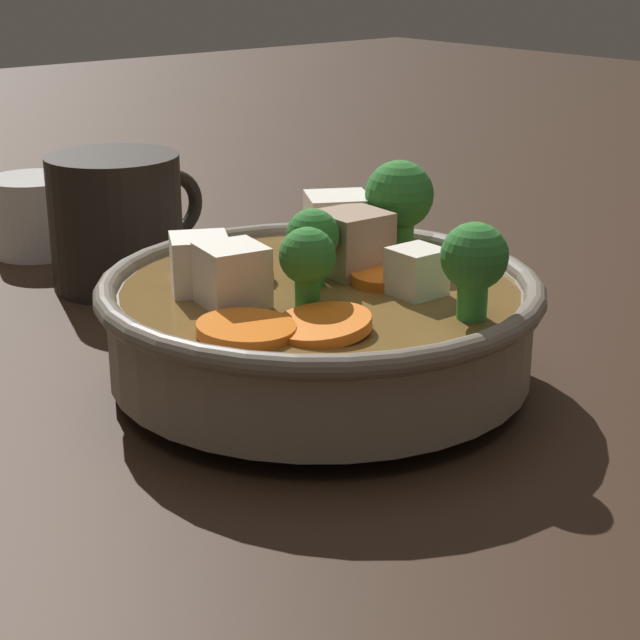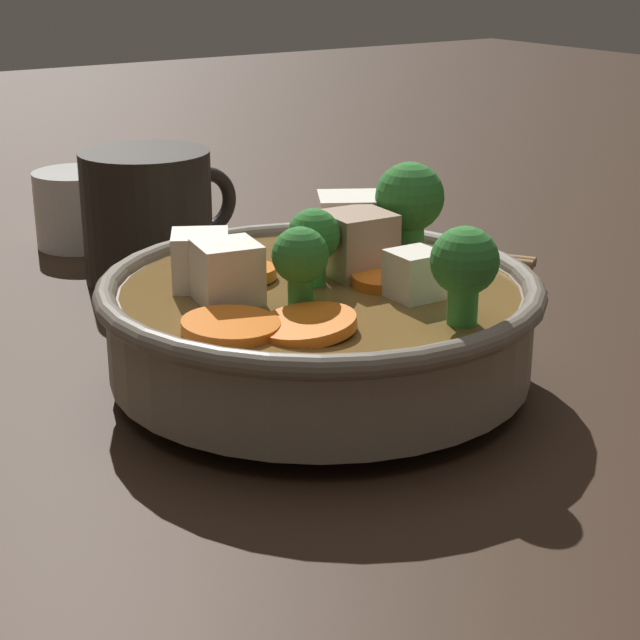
% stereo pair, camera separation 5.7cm
% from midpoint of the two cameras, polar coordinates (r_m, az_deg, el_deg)
% --- Properties ---
extents(ground_plane, '(3.00, 3.00, 0.00)m').
position_cam_midpoint_polar(ground_plane, '(0.58, -2.80, -3.56)').
color(ground_plane, black).
extents(stirfry_bowl, '(0.24, 0.24, 0.11)m').
position_cam_midpoint_polar(stirfry_bowl, '(0.57, -2.78, 0.31)').
color(stirfry_bowl, slate).
rests_on(stirfry_bowl, ground_plane).
extents(side_saucer, '(0.12, 0.12, 0.01)m').
position_cam_midpoint_polar(side_saucer, '(0.78, 0.29, 3.25)').
color(side_saucer, white).
rests_on(side_saucer, ground_plane).
extents(tea_cup, '(0.07, 0.07, 0.06)m').
position_cam_midpoint_polar(tea_cup, '(0.85, -17.06, 5.33)').
color(tea_cup, white).
rests_on(tea_cup, ground_plane).
extents(dark_mug, '(0.12, 0.09, 0.09)m').
position_cam_midpoint_polar(dark_mug, '(0.75, -12.87, 5.14)').
color(dark_mug, black).
rests_on(dark_mug, ground_plane).
extents(chopsticks_pair, '(0.12, 0.18, 0.01)m').
position_cam_midpoint_polar(chopsticks_pair, '(0.78, 0.29, 3.91)').
color(chopsticks_pair, olive).
rests_on(chopsticks_pair, side_saucer).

